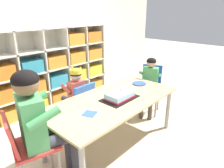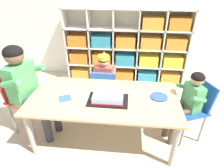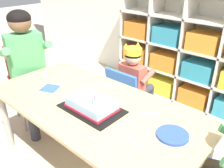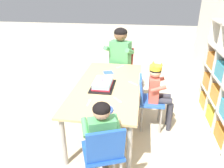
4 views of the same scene
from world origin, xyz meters
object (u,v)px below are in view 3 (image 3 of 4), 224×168
(classroom_chair_adult_side, at_px, (28,76))
(birthday_cake_on_tray, at_px, (92,105))
(fork_at_table_front_edge, at_px, (133,141))
(paper_plate_stack, at_px, (172,135))
(fork_near_child_seat, at_px, (110,85))
(adult_helper_seated, at_px, (27,59))
(activity_table, at_px, (93,111))
(fork_beside_plate_stack, at_px, (150,113))
(child_with_crown, at_px, (135,78))
(fork_near_cake_tray, at_px, (45,74))
(classroom_chair_blue, at_px, (127,97))

(classroom_chair_adult_side, bearing_deg, birthday_cake_on_tray, -80.72)
(birthday_cake_on_tray, height_order, fork_at_table_front_edge, birthday_cake_on_tray)
(paper_plate_stack, height_order, fork_near_child_seat, paper_plate_stack)
(adult_helper_seated, bearing_deg, activity_table, -76.25)
(fork_near_child_seat, relative_size, fork_beside_plate_stack, 1.07)
(child_with_crown, xyz_separation_m, fork_beside_plate_stack, (0.43, -0.41, 0.04))
(adult_helper_seated, xyz_separation_m, birthday_cake_on_tray, (0.88, -0.08, -0.07))
(birthday_cake_on_tray, height_order, fork_near_child_seat, birthday_cake_on_tray)
(fork_near_cake_tray, bearing_deg, classroom_chair_blue, -106.74)
(classroom_chair_blue, xyz_separation_m, fork_beside_plate_stack, (0.42, -0.31, 0.18))
(child_with_crown, relative_size, fork_beside_plate_stack, 7.77)
(birthday_cake_on_tray, distance_m, fork_near_cake_tray, 0.70)
(fork_beside_plate_stack, bearing_deg, fork_at_table_front_edge, 67.49)
(activity_table, distance_m, classroom_chair_adult_side, 0.94)
(activity_table, distance_m, paper_plate_stack, 0.57)
(classroom_chair_adult_side, bearing_deg, fork_at_table_front_edge, -81.81)
(classroom_chair_blue, relative_size, classroom_chair_adult_side, 0.87)
(activity_table, bearing_deg, fork_beside_plate_stack, 24.38)
(fork_near_child_seat, height_order, fork_at_table_front_edge, same)
(adult_helper_seated, relative_size, fork_near_cake_tray, 9.25)
(activity_table, bearing_deg, classroom_chair_blue, 98.74)
(child_with_crown, distance_m, birthday_cake_on_tray, 0.64)
(birthday_cake_on_tray, distance_m, fork_at_table_front_edge, 0.39)
(paper_plate_stack, xyz_separation_m, fork_beside_plate_stack, (-0.21, 0.11, -0.01))
(classroom_chair_adult_side, distance_m, fork_at_table_front_edge, 1.39)
(activity_table, xyz_separation_m, adult_helper_seated, (-0.83, 0.03, 0.16))
(activity_table, bearing_deg, child_with_crown, 97.23)
(child_with_crown, relative_size, fork_near_child_seat, 7.28)
(paper_plate_stack, bearing_deg, child_with_crown, 140.82)
(birthday_cake_on_tray, xyz_separation_m, fork_at_table_front_edge, (0.38, -0.07, -0.03))
(child_with_crown, xyz_separation_m, classroom_chair_adult_side, (-0.87, -0.52, -0.06))
(activity_table, xyz_separation_m, fork_near_cake_tray, (-0.64, 0.07, 0.06))
(fork_near_child_seat, distance_m, fork_at_table_front_edge, 0.66)
(child_with_crown, distance_m, fork_near_child_seat, 0.30)
(classroom_chair_blue, bearing_deg, paper_plate_stack, 146.42)
(child_with_crown, relative_size, birthday_cake_on_tray, 2.08)
(classroom_chair_blue, bearing_deg, adult_helper_seated, 29.83)
(paper_plate_stack, bearing_deg, activity_table, -174.49)
(paper_plate_stack, height_order, fork_near_cake_tray, paper_plate_stack)
(child_with_crown, xyz_separation_m, fork_at_table_front_edge, (0.51, -0.69, 0.04))
(activity_table, xyz_separation_m, fork_beside_plate_stack, (0.35, 0.16, 0.06))
(paper_plate_stack, height_order, fork_at_table_front_edge, paper_plate_stack)
(classroom_chair_blue, height_order, birthday_cake_on_tray, birthday_cake_on_tray)
(paper_plate_stack, bearing_deg, birthday_cake_on_tray, -168.41)
(fork_near_child_seat, bearing_deg, activity_table, -119.65)
(classroom_chair_blue, height_order, fork_near_cake_tray, classroom_chair_blue)
(classroom_chair_adult_side, distance_m, fork_beside_plate_stack, 1.30)
(child_with_crown, bearing_deg, classroom_chair_adult_side, 30.20)
(activity_table, height_order, child_with_crown, child_with_crown)
(child_with_crown, distance_m, adult_helper_seated, 0.94)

